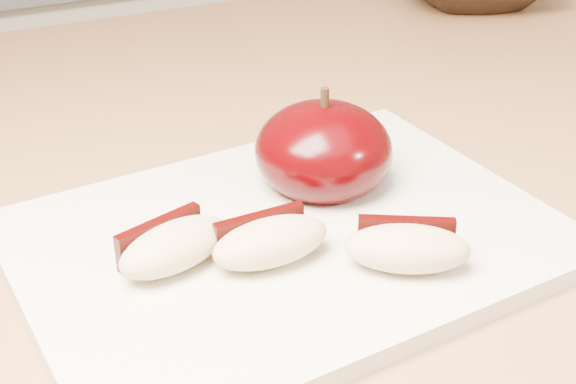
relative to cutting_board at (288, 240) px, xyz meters
name	(u,v)px	position (x,y,z in m)	size (l,w,h in m)	color
back_cabinet	(94,203)	(0.05, 0.84, -0.44)	(2.40, 0.62, 0.94)	silver
cutting_board	(288,240)	(0.00, 0.00, 0.00)	(0.29, 0.21, 0.01)	silver
apple_half	(324,151)	(0.04, 0.04, 0.03)	(0.10, 0.10, 0.07)	black
apple_wedge_a	(173,245)	(-0.07, 0.00, 0.02)	(0.07, 0.05, 0.02)	#CEB382
apple_wedge_b	(269,241)	(-0.02, -0.02, 0.02)	(0.07, 0.03, 0.02)	#CEB382
apple_wedge_c	(407,247)	(0.04, -0.06, 0.02)	(0.07, 0.06, 0.02)	#CEB382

